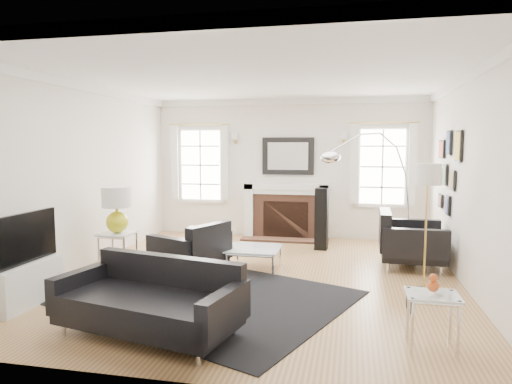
% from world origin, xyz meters
% --- Properties ---
extents(floor, '(6.00, 6.00, 0.00)m').
position_xyz_m(floor, '(0.00, 0.00, 0.00)').
color(floor, olive).
rests_on(floor, ground).
extents(back_wall, '(5.50, 0.04, 2.80)m').
position_xyz_m(back_wall, '(0.00, 3.00, 1.40)').
color(back_wall, silver).
rests_on(back_wall, floor).
extents(front_wall, '(5.50, 0.04, 2.80)m').
position_xyz_m(front_wall, '(0.00, -3.00, 1.40)').
color(front_wall, silver).
rests_on(front_wall, floor).
extents(left_wall, '(0.04, 6.00, 2.80)m').
position_xyz_m(left_wall, '(-2.75, 0.00, 1.40)').
color(left_wall, silver).
rests_on(left_wall, floor).
extents(right_wall, '(0.04, 6.00, 2.80)m').
position_xyz_m(right_wall, '(2.75, 0.00, 1.40)').
color(right_wall, silver).
rests_on(right_wall, floor).
extents(ceiling, '(5.50, 6.00, 0.02)m').
position_xyz_m(ceiling, '(0.00, 0.00, 2.80)').
color(ceiling, white).
rests_on(ceiling, back_wall).
extents(crown_molding, '(5.50, 6.00, 0.12)m').
position_xyz_m(crown_molding, '(0.00, 0.00, 2.74)').
color(crown_molding, white).
rests_on(crown_molding, back_wall).
extents(fireplace, '(1.70, 0.69, 1.11)m').
position_xyz_m(fireplace, '(0.00, 2.79, 0.54)').
color(fireplace, white).
rests_on(fireplace, floor).
extents(mantel_mirror, '(1.05, 0.07, 0.75)m').
position_xyz_m(mantel_mirror, '(0.00, 2.95, 1.65)').
color(mantel_mirror, black).
rests_on(mantel_mirror, back_wall).
extents(window_left, '(1.24, 0.15, 1.62)m').
position_xyz_m(window_left, '(-1.85, 2.95, 1.46)').
color(window_left, white).
rests_on(window_left, back_wall).
extents(window_right, '(1.24, 0.15, 1.62)m').
position_xyz_m(window_right, '(1.85, 2.95, 1.46)').
color(window_right, white).
rests_on(window_right, back_wall).
extents(gallery_wall, '(0.04, 1.73, 1.29)m').
position_xyz_m(gallery_wall, '(2.72, 1.30, 1.53)').
color(gallery_wall, black).
rests_on(gallery_wall, right_wall).
extents(tv_unit, '(0.35, 1.00, 1.09)m').
position_xyz_m(tv_unit, '(-2.44, -1.70, 0.33)').
color(tv_unit, white).
rests_on(tv_unit, floor).
extents(area_rug, '(3.84, 3.55, 0.01)m').
position_xyz_m(area_rug, '(-0.40, -1.03, 0.01)').
color(area_rug, black).
rests_on(area_rug, floor).
extents(sofa, '(1.96, 1.20, 0.60)m').
position_xyz_m(sofa, '(-0.64, -2.16, 0.32)').
color(sofa, black).
rests_on(sofa, floor).
extents(armchair_left, '(1.13, 1.19, 0.63)m').
position_xyz_m(armchair_left, '(-0.94, -0.10, 0.35)').
color(armchair_left, black).
rests_on(armchair_left, floor).
extents(armchair_right, '(0.99, 1.09, 0.71)m').
position_xyz_m(armchair_right, '(2.13, 0.96, 0.40)').
color(armchair_right, black).
rests_on(armchair_right, floor).
extents(coffee_table, '(0.77, 0.77, 0.34)m').
position_xyz_m(coffee_table, '(-0.13, 0.32, 0.31)').
color(coffee_table, silver).
rests_on(coffee_table, floor).
extents(side_table_left, '(0.49, 0.49, 0.54)m').
position_xyz_m(side_table_left, '(-2.20, 0.03, 0.43)').
color(side_table_left, silver).
rests_on(side_table_left, floor).
extents(nesting_table, '(0.47, 0.39, 0.51)m').
position_xyz_m(nesting_table, '(2.01, -1.95, 0.40)').
color(nesting_table, silver).
rests_on(nesting_table, floor).
extents(gourd_lamp, '(0.44, 0.44, 0.70)m').
position_xyz_m(gourd_lamp, '(-2.20, 0.03, 0.94)').
color(gourd_lamp, gold).
rests_on(gourd_lamp, side_table_left).
extents(orange_vase, '(0.11, 0.11, 0.17)m').
position_xyz_m(orange_vase, '(2.01, -1.95, 0.61)').
color(orange_vase, '#BF4B18').
rests_on(orange_vase, nesting_table).
extents(arc_floor_lamp, '(1.51, 1.40, 2.13)m').
position_xyz_m(arc_floor_lamp, '(1.58, 1.05, 1.15)').
color(arc_floor_lamp, silver).
rests_on(arc_floor_lamp, floor).
extents(stick_floor_lamp, '(0.33, 0.33, 1.63)m').
position_xyz_m(stick_floor_lamp, '(2.20, -0.21, 1.42)').
color(stick_floor_lamp, gold).
rests_on(stick_floor_lamp, floor).
extents(speaker_tower, '(0.24, 0.24, 1.11)m').
position_xyz_m(speaker_tower, '(0.76, 1.91, 0.55)').
color(speaker_tower, black).
rests_on(speaker_tower, floor).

